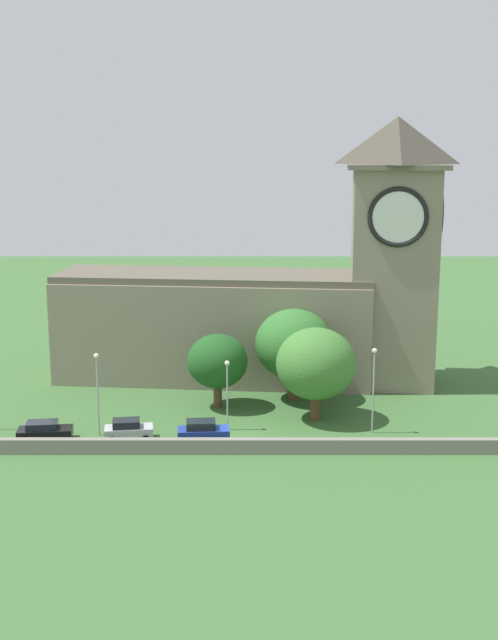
{
  "coord_description": "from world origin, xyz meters",
  "views": [
    {
      "loc": [
        1.19,
        -66.58,
        24.79
      ],
      "look_at": [
        0.84,
        7.73,
        8.81
      ],
      "focal_mm": 46.95,
      "sensor_mm": 36.0,
      "label": 1
    }
  ],
  "objects_px": {
    "tree_riverside_east": "(298,344)",
    "tree_by_tower": "(320,364)",
    "streetlamp_west_mid": "(101,381)",
    "car_black": "(48,431)",
    "car_silver": "(132,429)",
    "streetlamp_central": "(231,383)",
    "streetlamp_east_mid": "(378,378)",
    "tree_riverside_west": "(221,361)",
    "church": "(280,300)",
    "car_blue": "(207,431)"
  },
  "relations": [
    {
      "from": "church",
      "to": "streetlamp_west_mid",
      "type": "relative_size",
      "value": 5.58
    },
    {
      "from": "tree_riverside_west",
      "to": "car_blue",
      "type": "bearing_deg",
      "value": -95.43
    },
    {
      "from": "church",
      "to": "streetlamp_central",
      "type": "distance_m",
      "value": 17.24
    },
    {
      "from": "streetlamp_west_mid",
      "to": "streetlamp_east_mid",
      "type": "height_order",
      "value": "streetlamp_east_mid"
    },
    {
      "from": "streetlamp_west_mid",
      "to": "streetlamp_central",
      "type": "height_order",
      "value": "streetlamp_west_mid"
    },
    {
      "from": "car_silver",
      "to": "streetlamp_east_mid",
      "type": "height_order",
      "value": "streetlamp_east_mid"
    },
    {
      "from": "car_blue",
      "to": "streetlamp_west_mid",
      "type": "height_order",
      "value": "streetlamp_west_mid"
    },
    {
      "from": "church",
      "to": "streetlamp_east_mid",
      "type": "relative_size",
      "value": 5.34
    },
    {
      "from": "streetlamp_west_mid",
      "to": "tree_riverside_east",
      "type": "xyz_separation_m",
      "value": [
        17.24,
        10.12,
        0.74
      ]
    },
    {
      "from": "car_silver",
      "to": "tree_riverside_west",
      "type": "bearing_deg",
      "value": 50.5
    },
    {
      "from": "church",
      "to": "car_blue",
      "type": "bearing_deg",
      "value": -109.44
    },
    {
      "from": "church",
      "to": "tree_riverside_west",
      "type": "relative_size",
      "value": 5.71
    },
    {
      "from": "car_black",
      "to": "tree_riverside_east",
      "type": "height_order",
      "value": "tree_riverside_east"
    },
    {
      "from": "streetlamp_west_mid",
      "to": "tree_by_tower",
      "type": "distance_m",
      "value": 19.33
    },
    {
      "from": "church",
      "to": "streetlamp_west_mid",
      "type": "height_order",
      "value": "church"
    },
    {
      "from": "tree_riverside_west",
      "to": "tree_by_tower",
      "type": "xyz_separation_m",
      "value": [
        8.97,
        -3.59,
        0.72
      ]
    },
    {
      "from": "car_silver",
      "to": "tree_riverside_east",
      "type": "relative_size",
      "value": 0.47
    },
    {
      "from": "streetlamp_east_mid",
      "to": "tree_riverside_west",
      "type": "xyz_separation_m",
      "value": [
        -13.63,
        7.17,
        -0.5
      ]
    },
    {
      "from": "streetlamp_west_mid",
      "to": "streetlamp_east_mid",
      "type": "distance_m",
      "value": 23.56
    },
    {
      "from": "tree_riverside_east",
      "to": "tree_by_tower",
      "type": "bearing_deg",
      "value": -74.68
    },
    {
      "from": "streetlamp_central",
      "to": "tree_riverside_east",
      "type": "height_order",
      "value": "tree_riverside_east"
    },
    {
      "from": "church",
      "to": "streetlamp_west_mid",
      "type": "bearing_deg",
      "value": -132.36
    },
    {
      "from": "car_black",
      "to": "car_blue",
      "type": "bearing_deg",
      "value": -2.01
    },
    {
      "from": "streetlamp_west_mid",
      "to": "car_black",
      "type": "bearing_deg",
      "value": -163.07
    },
    {
      "from": "car_black",
      "to": "car_silver",
      "type": "xyz_separation_m",
      "value": [
        7.05,
        0.19,
        0.05
      ]
    },
    {
      "from": "car_black",
      "to": "tree_riverside_east",
      "type": "relative_size",
      "value": 0.53
    },
    {
      "from": "car_black",
      "to": "car_silver",
      "type": "height_order",
      "value": "car_silver"
    },
    {
      "from": "streetlamp_east_mid",
      "to": "tree_riverside_west",
      "type": "bearing_deg",
      "value": 152.25
    },
    {
      "from": "car_silver",
      "to": "streetlamp_central",
      "type": "distance_m",
      "value": 9.31
    },
    {
      "from": "streetlamp_west_mid",
      "to": "tree_by_tower",
      "type": "height_order",
      "value": "tree_by_tower"
    },
    {
      "from": "car_blue",
      "to": "streetlamp_east_mid",
      "type": "relative_size",
      "value": 0.59
    },
    {
      "from": "tree_riverside_west",
      "to": "streetlamp_central",
      "type": "bearing_deg",
      "value": -80.32
    },
    {
      "from": "tree_riverside_west",
      "to": "tree_by_tower",
      "type": "height_order",
      "value": "tree_by_tower"
    },
    {
      "from": "streetlamp_central",
      "to": "tree_riverside_west",
      "type": "relative_size",
      "value": 0.88
    },
    {
      "from": "tree_by_tower",
      "to": "tree_riverside_east",
      "type": "xyz_separation_m",
      "value": [
        -1.66,
        6.07,
        0.34
      ]
    },
    {
      "from": "car_silver",
      "to": "tree_by_tower",
      "type": "xyz_separation_m",
      "value": [
        16.23,
        5.2,
        4.33
      ]
    },
    {
      "from": "car_silver",
      "to": "church",
      "type": "bearing_deg",
      "value": 54.62
    },
    {
      "from": "church",
      "to": "car_blue",
      "type": "xyz_separation_m",
      "value": [
        -6.74,
        -19.09,
        -7.6
      ]
    },
    {
      "from": "church",
      "to": "car_blue",
      "type": "height_order",
      "value": "church"
    },
    {
      "from": "streetlamp_west_mid",
      "to": "tree_riverside_west",
      "type": "bearing_deg",
      "value": 37.63
    },
    {
      "from": "church",
      "to": "tree_by_tower",
      "type": "relative_size",
      "value": 4.77
    },
    {
      "from": "car_blue",
      "to": "streetlamp_central",
      "type": "distance_m",
      "value": 4.93
    },
    {
      "from": "church",
      "to": "streetlamp_east_mid",
      "type": "height_order",
      "value": "church"
    },
    {
      "from": "tree_riverside_west",
      "to": "church",
      "type": "bearing_deg",
      "value": 58.78
    },
    {
      "from": "streetlamp_west_mid",
      "to": "streetlamp_central",
      "type": "xyz_separation_m",
      "value": [
        11.01,
        1.28,
        -0.56
      ]
    },
    {
      "from": "tree_riverside_west",
      "to": "tree_by_tower",
      "type": "bearing_deg",
      "value": -21.82
    },
    {
      "from": "car_silver",
      "to": "tree_by_tower",
      "type": "distance_m",
      "value": 17.58
    },
    {
      "from": "church",
      "to": "streetlamp_east_mid",
      "type": "distance_m",
      "value": 18.86
    },
    {
      "from": "streetlamp_central",
      "to": "tree_by_tower",
      "type": "relative_size",
      "value": 0.74
    },
    {
      "from": "car_black",
      "to": "tree_by_tower",
      "type": "bearing_deg",
      "value": 13.04
    }
  ]
}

